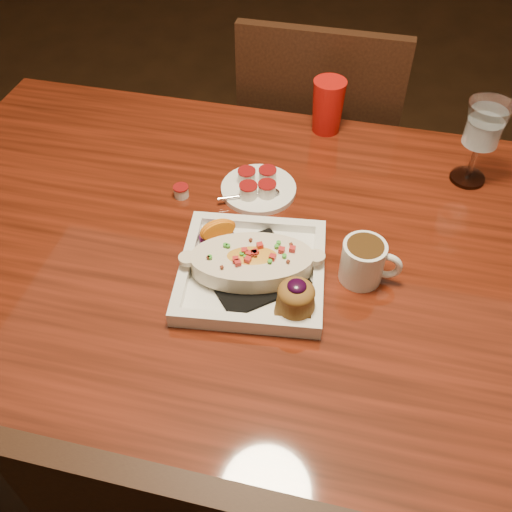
% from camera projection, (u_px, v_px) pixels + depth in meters
% --- Properties ---
extents(floor, '(7.00, 7.00, 0.00)m').
position_uv_depth(floor, '(268.00, 437.00, 1.58)').
color(floor, black).
rests_on(floor, ground).
extents(table, '(1.50, 0.90, 0.75)m').
position_uv_depth(table, '(273.00, 284.00, 1.11)').
color(table, maroon).
rests_on(table, floor).
extents(chair_far, '(0.42, 0.42, 0.93)m').
position_uv_depth(chair_far, '(318.00, 155.00, 1.64)').
color(chair_far, black).
rests_on(chair_far, floor).
extents(plate, '(0.27, 0.27, 0.08)m').
position_uv_depth(plate, '(256.00, 269.00, 0.97)').
color(plate, white).
rests_on(plate, table).
extents(coffee_mug, '(0.10, 0.07, 0.08)m').
position_uv_depth(coffee_mug, '(364.00, 261.00, 0.96)').
color(coffee_mug, white).
rests_on(coffee_mug, table).
extents(goblet, '(0.08, 0.08, 0.18)m').
position_uv_depth(goblet, '(484.00, 129.00, 1.09)').
color(goblet, silver).
rests_on(goblet, table).
extents(saucer, '(0.15, 0.15, 0.10)m').
position_uv_depth(saucer, '(257.00, 187.00, 1.14)').
color(saucer, white).
rests_on(saucer, table).
extents(creamer_loose, '(0.03, 0.03, 0.02)m').
position_uv_depth(creamer_loose, '(181.00, 191.00, 1.13)').
color(creamer_loose, white).
rests_on(creamer_loose, table).
extents(red_tumbler, '(0.07, 0.07, 0.12)m').
position_uv_depth(red_tumbler, '(328.00, 106.00, 1.26)').
color(red_tumbler, red).
rests_on(red_tumbler, table).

